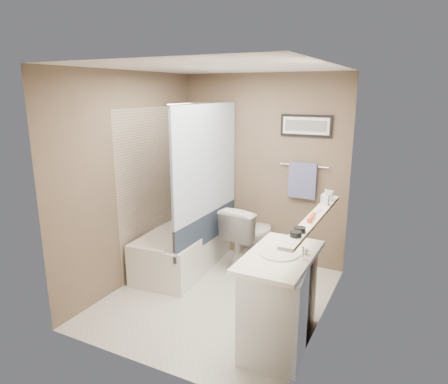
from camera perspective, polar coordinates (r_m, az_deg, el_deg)
The scene contains 33 objects.
ground at distance 4.50m, azimuth -0.89°, elevation -14.77°, with size 2.50×2.50×0.00m, color beige.
ceiling at distance 3.94m, azimuth -1.02°, elevation 17.12°, with size 2.20×2.50×0.04m, color white.
wall_back at distance 5.15m, azimuth 5.40°, elevation 3.20°, with size 2.20×0.04×2.40m, color brown.
wall_front at distance 3.06m, azimuth -11.70°, elevation -4.81°, with size 2.20×0.04×2.40m, color brown.
wall_left at distance 4.64m, azimuth -12.86°, elevation 1.67°, with size 0.04×2.50×2.40m, color brown.
wall_right at distance 3.70m, azimuth 14.07°, elevation -1.62°, with size 0.04×2.50×2.40m, color brown.
tile_surround at distance 5.08m, azimuth -9.29°, elevation 0.60°, with size 0.02×1.55×2.00m, color tan.
curtain_rod at distance 4.56m, azimuth -2.58°, elevation 12.58°, with size 0.02×0.02×1.55m, color silver.
curtain_upper at distance 4.63m, azimuth -2.49°, elevation 4.51°, with size 0.03×1.45×1.28m, color white.
curtain_lower at distance 4.84m, azimuth -2.39°, elevation -5.10°, with size 0.03×1.45×0.36m, color #232F41.
mirror at distance 3.46m, azimuth 14.09°, elevation 4.44°, with size 0.02×1.60×1.00m, color silver.
shelf at distance 3.59m, azimuth 12.73°, elevation -3.66°, with size 0.12×1.60×0.03m, color silver.
towel_bar at distance 4.95m, azimuth 11.32°, elevation 3.71°, with size 0.02×0.02×0.60m, color silver.
towel at distance 4.97m, azimuth 11.15°, elevation 1.63°, with size 0.34×0.05×0.44m, color #818BBB.
art_frame at distance 4.90m, azimuth 11.65°, elevation 9.26°, with size 0.62×0.03×0.26m, color black.
art_mat at distance 4.89m, azimuth 11.60°, elevation 9.25°, with size 0.56×0.00×0.20m, color white.
art_image at distance 4.89m, azimuth 11.59°, elevation 9.25°, with size 0.50×0.00×0.13m, color #595959.
door at distance 2.84m, azimuth -2.72°, elevation -10.44°, with size 0.80×0.02×2.00m, color silver.
door_handle at distance 3.04m, azimuth -7.73°, elevation -8.82°, with size 0.02×0.02×0.10m, color silver.
bathtub at distance 5.13m, azimuth -5.73°, elevation -7.93°, with size 0.70×1.50×0.50m, color white.
tub_rim at distance 5.04m, azimuth -5.80°, elevation -5.30°, with size 0.56×1.36×0.02m, color silver.
toilet at distance 5.07m, azimuth 3.77°, elevation -6.26°, with size 0.45×0.80×0.81m, color silver.
vanity at distance 3.64m, azimuth 7.94°, elevation -15.22°, with size 0.50×0.90×0.80m, color white.
countertop at distance 3.46m, azimuth 8.02°, elevation -9.12°, with size 0.54×0.96×0.04m, color white.
sink_basin at distance 3.45m, azimuth 7.88°, elevation -8.67°, with size 0.34×0.34×0.01m, color silver.
faucet_spout at distance 3.38m, azimuth 11.14°, elevation -8.53°, with size 0.02×0.02×0.10m, color silver.
faucet_knob at distance 3.48m, azimuth 11.58°, elevation -8.24°, with size 0.05×0.05×0.05m, color silver.
candle_bowl_near at distance 3.08m, azimuth 10.22°, elevation -5.94°, with size 0.09×0.09×0.04m, color black.
candle_bowl_far at distance 3.18m, azimuth 10.79°, elevation -5.31°, with size 0.09×0.09×0.04m, color black.
hair_brush_front at distance 3.49m, azimuth 12.37°, elevation -3.54°, with size 0.04×0.04×0.22m, color #DC501F.
pink_comb at distance 3.72m, azimuth 13.29°, elevation -2.78°, with size 0.03×0.16×0.01m, color #CA7B9A.
glass_jar at distance 4.12m, azimuth 14.77°, elevation -0.53°, with size 0.08×0.08×0.10m, color silver.
soap_bottle at distance 3.95m, azimuth 14.26°, elevation -0.72°, with size 0.07×0.07×0.16m, color #999999.
Camera 1 is at (1.82, -3.48, 2.19)m, focal length 32.00 mm.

